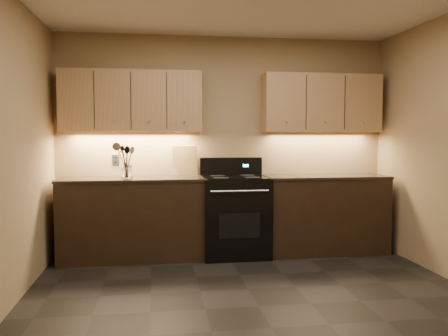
{
  "coord_description": "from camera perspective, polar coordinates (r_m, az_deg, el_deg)",
  "views": [
    {
      "loc": [
        -0.83,
        -3.74,
        1.41
      ],
      "look_at": [
        -0.08,
        1.45,
        1.05
      ],
      "focal_mm": 38.0,
      "sensor_mm": 36.0,
      "label": 1
    }
  ],
  "objects": [
    {
      "name": "floor",
      "position": [
        4.08,
        4.19,
        -16.27
      ],
      "size": [
        4.0,
        4.0,
        0.0
      ],
      "primitive_type": "plane",
      "color": "black",
      "rests_on": "ground"
    },
    {
      "name": "wall_back",
      "position": [
        5.8,
        -0.0,
        2.87
      ],
      "size": [
        4.0,
        0.04,
        2.6
      ],
      "primitive_type": "cube",
      "color": "#9F8C5D",
      "rests_on": "ground"
    },
    {
      "name": "counter_left",
      "position": [
        5.53,
        -10.96,
        -5.95
      ],
      "size": [
        1.62,
        0.62,
        0.93
      ],
      "color": "black",
      "rests_on": "ground"
    },
    {
      "name": "counter_right",
      "position": [
        5.88,
        11.94,
        -5.38
      ],
      "size": [
        1.46,
        0.62,
        0.93
      ],
      "color": "black",
      "rests_on": "ground"
    },
    {
      "name": "stove",
      "position": [
        5.58,
        1.29,
        -5.66
      ],
      "size": [
        0.76,
        0.68,
        1.14
      ],
      "color": "black",
      "rests_on": "ground"
    },
    {
      "name": "upper_cab_left",
      "position": [
        5.61,
        -11.07,
        7.87
      ],
      "size": [
        1.6,
        0.3,
        0.7
      ],
      "primitive_type": "cube",
      "color": "tan",
      "rests_on": "wall_back"
    },
    {
      "name": "upper_cab_right",
      "position": [
        5.95,
        11.62,
        7.63
      ],
      "size": [
        1.44,
        0.3,
        0.7
      ],
      "primitive_type": "cube",
      "color": "tan",
      "rests_on": "wall_back"
    },
    {
      "name": "outlet_plate",
      "position": [
        5.76,
        -12.9,
        0.97
      ],
      "size": [
        0.08,
        0.01,
        0.12
      ],
      "primitive_type": "cube",
      "color": "#B2B5BA",
      "rests_on": "wall_back"
    },
    {
      "name": "utensil_crock",
      "position": [
        5.36,
        -11.6,
        -0.53
      ],
      "size": [
        0.13,
        0.13,
        0.15
      ],
      "color": "white",
      "rests_on": "counter_left"
    },
    {
      "name": "cutting_board",
      "position": [
        5.71,
        -4.7,
        0.93
      ],
      "size": [
        0.31,
        0.19,
        0.37
      ],
      "primitive_type": "cube",
      "rotation": [
        0.24,
        0.0,
        -0.3
      ],
      "color": "tan",
      "rests_on": "counter_left"
    },
    {
      "name": "wooden_spoon",
      "position": [
        5.34,
        -11.86,
        0.73
      ],
      "size": [
        0.16,
        0.1,
        0.35
      ],
      "primitive_type": null,
      "rotation": [
        -0.01,
        0.28,
        0.32
      ],
      "color": "tan",
      "rests_on": "utensil_crock"
    },
    {
      "name": "black_spoon",
      "position": [
        5.37,
        -11.71,
        0.77
      ],
      "size": [
        0.08,
        0.13,
        0.35
      ],
      "primitive_type": null,
      "rotation": [
        0.21,
        0.06,
        -0.03
      ],
      "color": "black",
      "rests_on": "utensil_crock"
    },
    {
      "name": "black_turner",
      "position": [
        5.34,
        -11.55,
        0.84
      ],
      "size": [
        0.15,
        0.11,
        0.38
      ],
      "primitive_type": null,
      "rotation": [
        -0.07,
        -0.16,
        0.16
      ],
      "color": "black",
      "rests_on": "utensil_crock"
    },
    {
      "name": "steel_spatula",
      "position": [
        5.35,
        -11.31,
        0.84
      ],
      "size": [
        0.2,
        0.15,
        0.37
      ],
      "primitive_type": null,
      "rotation": [
        -0.05,
        -0.3,
        -0.28
      ],
      "color": "silver",
      "rests_on": "utensil_crock"
    },
    {
      "name": "steel_skimmer",
      "position": [
        5.33,
        -11.29,
        0.99
      ],
      "size": [
        0.24,
        0.1,
        0.4
      ],
      "primitive_type": null,
      "rotation": [
        0.01,
        -0.39,
        -0.06
      ],
      "color": "silver",
      "rests_on": "utensil_crock"
    }
  ]
}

